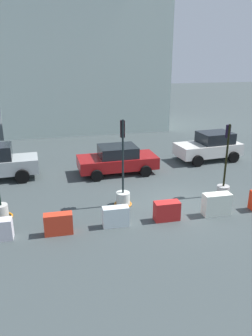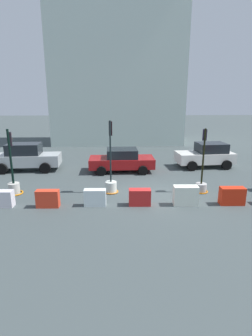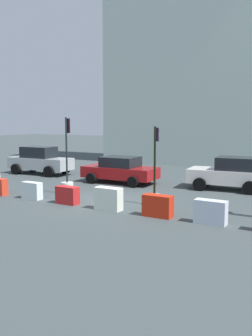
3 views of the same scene
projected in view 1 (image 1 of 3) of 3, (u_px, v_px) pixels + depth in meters
The scene contains 11 objects.
ground_plane at pixel (180, 204), 14.32m from camera, with size 120.00×120.00×0.00m, color #3E4748.
traffic_light_0 at pixel (0, 204), 12.88m from camera, with size 0.87×0.87×3.36m.
traffic_light_1 at pixel (123, 192), 14.05m from camera, with size 0.78×0.78×3.76m.
traffic_light_2 at pixel (224, 183), 15.03m from camera, with size 0.74×0.74×3.36m.
construction_barrier_1 at pixel (58, 224), 11.81m from camera, with size 1.04×0.42×0.81m.
construction_barrier_2 at pixel (116, 216), 12.37m from camera, with size 1.01×0.42×0.79m.
construction_barrier_3 at pixel (167, 211), 12.83m from camera, with size 1.02×0.49×0.77m.
construction_barrier_4 at pixel (217, 204), 13.24m from camera, with size 1.14×0.50×0.92m.
car_white_van at pixel (210, 146), 20.10m from camera, with size 4.10×2.40×1.73m.
car_red_compact at pixel (117, 159), 17.89m from camera, with size 4.34×2.31×1.53m.
building_main_facade at pixel (82, 30), 26.61m from camera, with size 13.97×6.58×16.23m.
Camera 1 is at (-5.40, -12.06, 6.21)m, focal length 34.76 mm.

